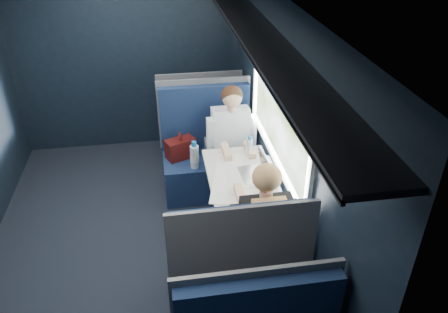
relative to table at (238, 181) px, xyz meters
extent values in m
cube|color=black|center=(-1.03, 0.00, -0.67)|extent=(2.80, 4.20, 0.01)
cube|color=black|center=(0.42, 0.00, 0.49)|extent=(0.10, 4.20, 2.30)
cube|color=black|center=(-1.03, 2.15, 0.49)|extent=(2.80, 0.10, 2.30)
cube|color=beige|center=(0.35, 0.00, 1.08)|extent=(0.03, 1.84, 0.07)
cube|color=beige|center=(0.35, 0.00, 0.23)|extent=(0.03, 1.84, 0.07)
cube|color=beige|center=(0.35, -0.89, 0.66)|extent=(0.03, 0.07, 0.78)
cube|color=beige|center=(0.35, 0.89, 0.66)|extent=(0.03, 0.07, 0.78)
cube|color=black|center=(0.19, 0.00, 1.32)|extent=(0.36, 4.10, 0.04)
cube|color=black|center=(0.02, 0.00, 1.30)|extent=(0.02, 4.10, 0.03)
cube|color=red|center=(0.35, 0.00, 1.23)|extent=(0.01, 0.10, 0.12)
cylinder|color=#54565E|center=(-0.15, 0.00, -0.31)|extent=(0.08, 0.08, 0.70)
cube|color=silver|center=(0.03, 0.00, 0.06)|extent=(0.62, 1.00, 0.04)
cube|color=#0C1938|center=(-0.18, 0.78, -0.44)|extent=(1.00, 0.50, 0.45)
cube|color=#0C1938|center=(-0.18, 1.08, 0.16)|extent=(1.00, 0.10, 0.75)
cube|color=#54565E|center=(-0.18, 1.14, 0.19)|extent=(1.04, 0.03, 0.82)
cube|color=#54565E|center=(-0.18, 0.73, -0.11)|extent=(0.06, 0.40, 0.20)
cube|color=#4A100F|center=(-0.48, 0.87, -0.10)|extent=(0.36, 0.28, 0.22)
cylinder|color=#4A100F|center=(-0.48, 0.87, 0.06)|extent=(0.08, 0.13, 0.03)
cylinder|color=silver|center=(-0.35, 0.64, -0.08)|extent=(0.09, 0.09, 0.26)
cylinder|color=#1868B6|center=(-0.35, 0.64, 0.07)|extent=(0.05, 0.05, 0.06)
cube|color=#0C1938|center=(-0.18, -0.78, -0.44)|extent=(1.00, 0.50, 0.45)
cube|color=#0C1938|center=(-0.18, -1.08, 0.16)|extent=(1.00, 0.10, 0.75)
cube|color=#54565E|center=(-0.18, -1.14, 0.19)|extent=(1.04, 0.03, 0.82)
cube|color=#54565E|center=(-0.18, -0.73, -0.11)|extent=(0.06, 0.40, 0.20)
cube|color=#0C1938|center=(-0.18, 1.88, -0.44)|extent=(1.00, 0.40, 0.45)
cube|color=#0C1938|center=(-0.18, 1.64, 0.12)|extent=(1.00, 0.10, 0.66)
cube|color=#54565E|center=(-0.18, 1.59, 0.14)|extent=(1.04, 0.03, 0.72)
cube|color=#54565E|center=(-0.18, -1.59, 0.14)|extent=(1.04, 0.03, 0.72)
cube|color=black|center=(0.07, 0.64, -0.13)|extent=(0.36, 0.44, 0.16)
cube|color=black|center=(0.07, 0.44, -0.44)|extent=(0.32, 0.12, 0.45)
cube|color=white|center=(0.07, 0.80, 0.12)|extent=(0.40, 0.29, 0.53)
cylinder|color=#D8A88C|center=(0.07, 0.76, 0.40)|extent=(0.10, 0.10, 0.06)
sphere|color=#D8A88C|center=(0.07, 0.74, 0.53)|extent=(0.21, 0.21, 0.21)
sphere|color=#382114|center=(0.07, 0.76, 0.55)|extent=(0.22, 0.22, 0.22)
cube|color=white|center=(-0.15, 0.76, 0.12)|extent=(0.09, 0.12, 0.34)
cube|color=white|center=(0.29, 0.76, 0.12)|extent=(0.09, 0.12, 0.34)
cube|color=black|center=(0.07, -0.64, -0.13)|extent=(0.36, 0.44, 0.16)
cube|color=black|center=(0.07, -0.44, -0.44)|extent=(0.32, 0.12, 0.45)
cube|color=black|center=(0.07, -0.80, 0.12)|extent=(0.40, 0.29, 0.53)
cylinder|color=#D8A88C|center=(0.07, -0.76, 0.40)|extent=(0.10, 0.10, 0.06)
sphere|color=#D8A88C|center=(0.07, -0.74, 0.53)|extent=(0.21, 0.21, 0.21)
sphere|color=tan|center=(0.07, -0.76, 0.55)|extent=(0.22, 0.22, 0.22)
cube|color=black|center=(-0.15, -0.76, 0.12)|extent=(0.09, 0.12, 0.34)
cube|color=black|center=(0.29, -0.76, 0.12)|extent=(0.09, 0.12, 0.34)
cube|color=tan|center=(0.07, -0.86, 0.24)|extent=(0.26, 0.07, 0.36)
cube|color=white|center=(0.05, -0.07, 0.08)|extent=(0.75, 0.94, 0.01)
cube|color=silver|center=(0.13, -0.03, 0.08)|extent=(0.25, 0.32, 0.01)
cube|color=silver|center=(0.24, -0.03, 0.20)|extent=(0.03, 0.30, 0.21)
cube|color=black|center=(0.23, -0.03, 0.20)|extent=(0.02, 0.26, 0.17)
cylinder|color=silver|center=(0.17, 0.31, 0.17)|extent=(0.07, 0.07, 0.19)
cylinder|color=#1868B6|center=(0.17, 0.31, 0.28)|extent=(0.04, 0.04, 0.04)
cylinder|color=white|center=(0.19, 0.40, 0.12)|extent=(0.07, 0.07, 0.09)
camera|label=1|loc=(-0.66, -3.32, 2.35)|focal=35.00mm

